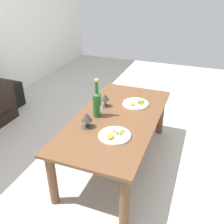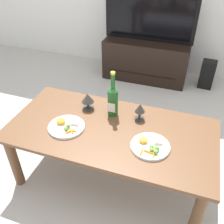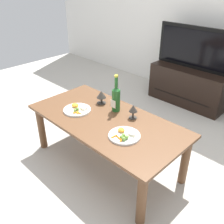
{
  "view_description": "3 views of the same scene",
  "coord_description": "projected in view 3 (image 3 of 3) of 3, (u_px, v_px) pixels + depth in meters",
  "views": [
    {
      "loc": [
        -1.79,
        -0.63,
        1.56
      ],
      "look_at": [
        -0.02,
        0.04,
        0.53
      ],
      "focal_mm": 40.33,
      "sensor_mm": 36.0,
      "label": 1
    },
    {
      "loc": [
        0.43,
        -1.23,
        1.59
      ],
      "look_at": [
        -0.02,
        0.07,
        0.57
      ],
      "focal_mm": 40.71,
      "sensor_mm": 36.0,
      "label": 2
    },
    {
      "loc": [
        1.33,
        -1.27,
        1.58
      ],
      "look_at": [
        0.02,
        0.05,
        0.53
      ],
      "focal_mm": 40.16,
      "sensor_mm": 36.0,
      "label": 3
    }
  ],
  "objects": [
    {
      "name": "tv_stand",
      "position": [
        190.0,
        85.0,
        3.37
      ],
      "size": [
        1.01,
        0.47,
        0.48
      ],
      "color": "black",
      "rests_on": "ground_plane"
    },
    {
      "name": "wine_bottle",
      "position": [
        116.0,
        98.0,
        2.2
      ],
      "size": [
        0.07,
        0.08,
        0.34
      ],
      "color": "#1E5923",
      "rests_on": "dining_table"
    },
    {
      "name": "goblet_left",
      "position": [
        101.0,
        95.0,
        2.35
      ],
      "size": [
        0.09,
        0.09,
        0.13
      ],
      "color": "#38332D",
      "rests_on": "dining_table"
    },
    {
      "name": "dining_table",
      "position": [
        106.0,
        126.0,
        2.18
      ],
      "size": [
        1.4,
        0.69,
        0.48
      ],
      "color": "brown",
      "rests_on": "ground_plane"
    },
    {
      "name": "dinner_plate_right",
      "position": [
        124.0,
        135.0,
        1.9
      ],
      "size": [
        0.25,
        0.25,
        0.04
      ],
      "color": "white",
      "rests_on": "dining_table"
    },
    {
      "name": "dinner_plate_left",
      "position": [
        77.0,
        109.0,
        2.26
      ],
      "size": [
        0.25,
        0.25,
        0.05
      ],
      "color": "white",
      "rests_on": "dining_table"
    },
    {
      "name": "goblet_right",
      "position": [
        133.0,
        109.0,
        2.11
      ],
      "size": [
        0.07,
        0.07,
        0.13
      ],
      "color": "#38332D",
      "rests_on": "dining_table"
    },
    {
      "name": "ground_plane",
      "position": [
        107.0,
        162.0,
        2.37
      ],
      "size": [
        6.4,
        6.4,
        0.0
      ],
      "primitive_type": "plane",
      "color": "#B7B2A8"
    },
    {
      "name": "tv_screen",
      "position": [
        196.0,
        48.0,
        3.12
      ],
      "size": [
        1.04,
        0.05,
        0.52
      ],
      "color": "black",
      "rests_on": "tv_stand"
    }
  ]
}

